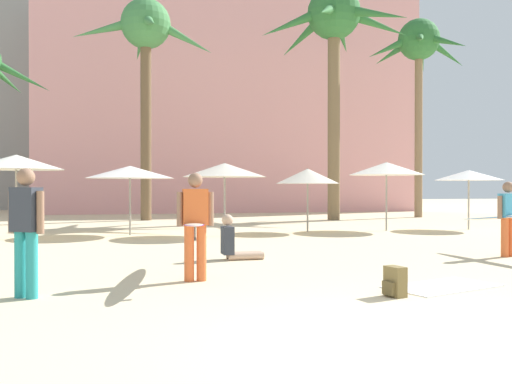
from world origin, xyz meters
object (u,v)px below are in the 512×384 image
at_px(palm_tree_right, 146,38).
at_px(person_far_left, 195,223).
at_px(beach_towel, 442,286).
at_px(person_far_right, 234,243).
at_px(person_mid_right, 512,216).
at_px(person_mid_center, 26,227).
at_px(cafe_umbrella_0, 386,169).
at_px(palm_tree_far_left, 419,51).
at_px(cafe_umbrella_4, 225,170).
at_px(cafe_umbrella_2, 469,175).
at_px(cafe_umbrella_3, 130,172).
at_px(cafe_umbrella_5, 308,176).
at_px(cafe_umbrella_1, 16,162).
at_px(palm_tree_center, 334,29).
at_px(backpack, 395,282).

relative_size(palm_tree_right, person_far_left, 3.21).
relative_size(beach_towel, person_far_right, 1.81).
bearing_deg(person_mid_right, person_far_right, 69.36).
bearing_deg(person_mid_center, person_far_right, 167.27).
bearing_deg(palm_tree_right, person_mid_right, -63.49).
bearing_deg(person_far_left, cafe_umbrella_0, -42.23).
bearing_deg(palm_tree_far_left, cafe_umbrella_4, -142.83).
xyz_separation_m(cafe_umbrella_2, cafe_umbrella_4, (-8.98, -0.71, 0.10)).
relative_size(cafe_umbrella_2, cafe_umbrella_3, 0.86).
xyz_separation_m(palm_tree_right, cafe_umbrella_5, (5.32, -7.93, -6.50)).
relative_size(cafe_umbrella_2, cafe_umbrella_4, 0.92).
height_order(palm_tree_far_left, person_mid_center, palm_tree_far_left).
relative_size(cafe_umbrella_0, cafe_umbrella_2, 1.09).
bearing_deg(palm_tree_right, cafe_umbrella_5, -56.16).
bearing_deg(cafe_umbrella_2, cafe_umbrella_1, -178.23).
height_order(cafe_umbrella_0, person_far_right, cafe_umbrella_0).
bearing_deg(palm_tree_right, cafe_umbrella_2, -35.67).
distance_m(cafe_umbrella_1, cafe_umbrella_4, 6.15).
relative_size(person_far_right, person_mid_center, 0.54).
distance_m(palm_tree_center, cafe_umbrella_0, 9.26).
relative_size(palm_tree_far_left, cafe_umbrella_3, 3.62).
distance_m(cafe_umbrella_2, cafe_umbrella_5, 5.99).
xyz_separation_m(beach_towel, person_mid_center, (-6.04, 0.42, 0.97)).
bearing_deg(person_mid_center, palm_tree_far_left, 171.96).
xyz_separation_m(cafe_umbrella_1, beach_towel, (8.07, -9.56, -2.25)).
height_order(cafe_umbrella_0, beach_towel, cafe_umbrella_0).
xyz_separation_m(palm_tree_right, person_mid_center, (-1.78, -17.73, -7.42)).
bearing_deg(cafe_umbrella_0, palm_tree_far_left, 54.81).
bearing_deg(backpack, cafe_umbrella_4, -99.82).
xyz_separation_m(beach_towel, person_far_right, (-2.59, 3.75, 0.34)).
distance_m(cafe_umbrella_1, person_far_left, 9.37).
height_order(cafe_umbrella_0, cafe_umbrella_3, cafe_umbrella_0).
xyz_separation_m(cafe_umbrella_3, backpack, (3.78, -10.73, -1.80)).
height_order(cafe_umbrella_1, backpack, cafe_umbrella_1).
height_order(palm_tree_center, cafe_umbrella_3, palm_tree_center).
bearing_deg(cafe_umbrella_0, cafe_umbrella_4, -171.65).
bearing_deg(cafe_umbrella_4, cafe_umbrella_2, 4.52).
xyz_separation_m(palm_tree_right, cafe_umbrella_0, (8.19, -7.97, -6.22)).
height_order(cafe_umbrella_3, backpack, cafe_umbrella_3).
distance_m(palm_tree_far_left, backpack, 22.72).
xyz_separation_m(palm_tree_far_left, cafe_umbrella_3, (-14.19, -7.69, -6.46)).
xyz_separation_m(cafe_umbrella_5, person_mid_right, (2.32, -7.37, -1.00)).
distance_m(cafe_umbrella_0, backpack, 11.99).
relative_size(palm_tree_far_left, backpack, 24.02).
height_order(person_mid_right, person_mid_center, person_mid_center).
height_order(cafe_umbrella_5, person_mid_center, cafe_umbrella_5).
height_order(palm_tree_far_left, palm_tree_center, palm_tree_center).
xyz_separation_m(palm_tree_far_left, cafe_umbrella_0, (-5.43, -7.71, -6.29)).
height_order(cafe_umbrella_1, person_mid_right, cafe_umbrella_1).
bearing_deg(palm_tree_center, person_far_right, -118.39).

